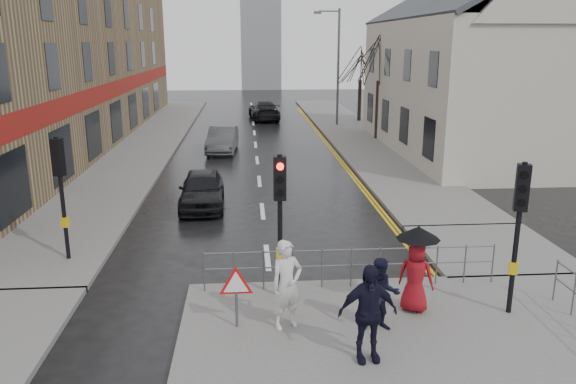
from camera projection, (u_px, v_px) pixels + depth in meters
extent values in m
plane|color=black|center=(272.00, 305.00, 13.07)|extent=(120.00, 120.00, 0.00)
cube|color=#605E5B|center=(150.00, 139.00, 34.73)|extent=(4.00, 44.00, 0.14)
cube|color=#605E5B|center=(351.00, 132.00, 37.59)|extent=(4.00, 40.00, 0.14)
cube|color=#605E5B|center=(489.00, 249.00, 16.40)|extent=(4.00, 4.20, 0.14)
cube|color=#8D7751|center=(44.00, 58.00, 32.09)|extent=(8.00, 42.00, 10.00)
cube|color=beige|center=(477.00, 88.00, 30.35)|extent=(9.00, 16.00, 7.00)
cube|color=gray|center=(260.00, 16.00, 70.53)|extent=(5.00, 5.00, 18.00)
cylinder|color=black|center=(280.00, 227.00, 12.79)|extent=(0.11, 0.11, 3.40)
cube|color=black|center=(280.00, 178.00, 12.50)|extent=(0.28, 0.22, 1.00)
cylinder|color=#FF0C07|center=(280.00, 167.00, 12.28)|extent=(0.16, 0.04, 0.16)
cylinder|color=black|center=(280.00, 180.00, 12.36)|extent=(0.16, 0.04, 0.16)
cylinder|color=black|center=(280.00, 193.00, 12.44)|extent=(0.16, 0.04, 0.16)
cube|color=gold|center=(280.00, 254.00, 12.96)|extent=(0.18, 0.14, 0.28)
cylinder|color=black|center=(516.00, 240.00, 12.00)|extent=(0.11, 0.11, 3.40)
cube|color=black|center=(522.00, 188.00, 11.70)|extent=(0.34, 0.30, 1.00)
cylinder|color=black|center=(525.00, 175.00, 11.49)|extent=(0.16, 0.09, 0.16)
cylinder|color=black|center=(523.00, 189.00, 11.57)|extent=(0.16, 0.09, 0.16)
cylinder|color=black|center=(521.00, 203.00, 11.65)|extent=(0.16, 0.09, 0.16)
cube|color=gold|center=(513.00, 268.00, 12.17)|extent=(0.22, 0.19, 0.28)
cylinder|color=black|center=(62.00, 199.00, 15.08)|extent=(0.11, 0.11, 3.40)
cube|color=black|center=(58.00, 157.00, 14.78)|extent=(0.34, 0.30, 1.00)
cylinder|color=black|center=(60.00, 145.00, 14.83)|extent=(0.16, 0.09, 0.16)
cylinder|color=black|center=(61.00, 156.00, 14.91)|extent=(0.16, 0.09, 0.16)
cylinder|color=black|center=(62.00, 167.00, 14.99)|extent=(0.16, 0.09, 0.16)
cube|color=gold|center=(65.00, 222.00, 15.25)|extent=(0.22, 0.19, 0.28)
cylinder|color=#595B5E|center=(204.00, 271.00, 13.36)|extent=(0.04, 0.04, 1.00)
cylinder|color=#595B5E|center=(493.00, 263.00, 13.87)|extent=(0.04, 0.04, 1.00)
cylinder|color=#595B5E|center=(352.00, 250.00, 13.50)|extent=(7.10, 0.04, 0.04)
cylinder|color=#595B5E|center=(351.00, 265.00, 13.60)|extent=(7.10, 0.04, 0.04)
cylinder|color=#595B5E|center=(555.00, 280.00, 12.89)|extent=(0.04, 0.04, 1.00)
cylinder|color=#595B5E|center=(237.00, 308.00, 11.71)|extent=(0.06, 0.06, 0.85)
cylinder|color=red|center=(236.00, 285.00, 11.57)|extent=(0.80, 0.03, 0.80)
cylinder|color=white|center=(236.00, 285.00, 11.55)|extent=(0.60, 0.03, 0.60)
cylinder|color=#595B5E|center=(338.00, 68.00, 39.38)|extent=(0.16, 0.16, 8.00)
cylinder|color=#595B5E|center=(329.00, 11.00, 38.34)|extent=(1.40, 0.10, 0.10)
cube|color=#595B5E|center=(318.00, 13.00, 38.31)|extent=(0.50, 0.25, 0.18)
cylinder|color=black|center=(377.00, 110.00, 34.30)|extent=(0.26, 0.26, 3.50)
cylinder|color=black|center=(360.00, 100.00, 42.10)|extent=(0.26, 0.26, 3.00)
imported|color=silver|center=(287.00, 285.00, 11.56)|extent=(0.82, 0.70, 1.90)
imported|color=black|center=(381.00, 295.00, 11.49)|extent=(0.80, 0.64, 1.56)
imported|color=maroon|center=(416.00, 276.00, 12.32)|extent=(0.95, 0.84, 1.62)
cylinder|color=black|center=(416.00, 272.00, 12.29)|extent=(0.02, 0.02, 1.82)
cone|color=black|center=(418.00, 233.00, 12.06)|extent=(0.96, 0.96, 0.28)
imported|color=black|center=(368.00, 313.00, 10.35)|extent=(1.15, 0.55, 1.91)
imported|color=black|center=(202.00, 189.00, 20.67)|extent=(1.70, 4.00, 1.35)
imported|color=#3D3E41|center=(222.00, 140.00, 30.97)|extent=(1.74, 4.27, 1.38)
imported|color=black|center=(264.00, 111.00, 43.63)|extent=(2.53, 5.22, 1.46)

